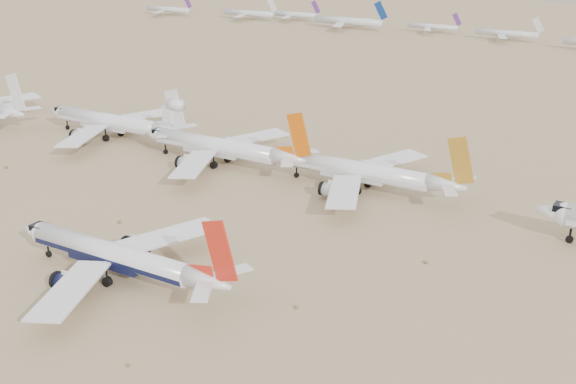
# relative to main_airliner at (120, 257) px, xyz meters

# --- Properties ---
(ground) EXTENTS (7000.00, 7000.00, 0.00)m
(ground) POSITION_rel_main_airliner_xyz_m (10.15, 6.56, -4.98)
(ground) COLOR #7F654A
(ground) RESTS_ON ground
(main_airliner) EXTENTS (51.31, 50.12, 18.11)m
(main_airliner) POSITION_rel_main_airliner_xyz_m (0.00, 0.00, 0.00)
(main_airliner) COLOR silver
(main_airliner) RESTS_ON ground
(row2_gold_tail) EXTENTS (52.10, 50.95, 18.55)m
(row2_gold_tail) POSITION_rel_main_airliner_xyz_m (19.93, 68.90, 0.21)
(row2_gold_tail) COLOR silver
(row2_gold_tail) RESTS_ON ground
(row2_orange_tail) EXTENTS (53.40, 52.24, 19.05)m
(row2_orange_tail) POSITION_rel_main_airliner_xyz_m (-23.80, 67.00, 0.37)
(row2_orange_tail) COLOR silver
(row2_orange_tail) RESTS_ON ground
(row2_white_trijet) EXTENTS (54.24, 53.01, 19.22)m
(row2_white_trijet) POSITION_rel_main_airliner_xyz_m (-68.29, 71.11, 0.59)
(row2_white_trijet) COLOR silver
(row2_white_trijet) RESTS_ON ground
(desert_scrub) EXTENTS (247.37, 121.67, 0.63)m
(desert_scrub) POSITION_rel_main_airliner_xyz_m (-0.93, -19.93, -4.69)
(desert_scrub) COLOR brown
(desert_scrub) RESTS_ON ground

